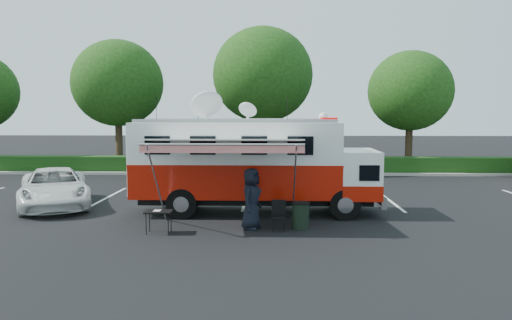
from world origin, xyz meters
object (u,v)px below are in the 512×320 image
(folding_table, at_px, (159,212))
(trash_bin, at_px, (301,216))
(white_suv, at_px, (55,207))
(command_truck, at_px, (253,164))

(folding_table, xyz_separation_m, trash_bin, (4.34, 0.70, -0.21))
(folding_table, distance_m, trash_bin, 4.40)
(white_suv, relative_size, trash_bin, 6.25)
(command_truck, bearing_deg, white_suv, 172.78)
(command_truck, height_order, white_suv, command_truck)
(command_truck, relative_size, white_suv, 1.65)
(white_suv, distance_m, trash_bin, 9.97)
(command_truck, relative_size, trash_bin, 10.33)
(white_suv, bearing_deg, command_truck, -31.20)
(command_truck, relative_size, folding_table, 10.51)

